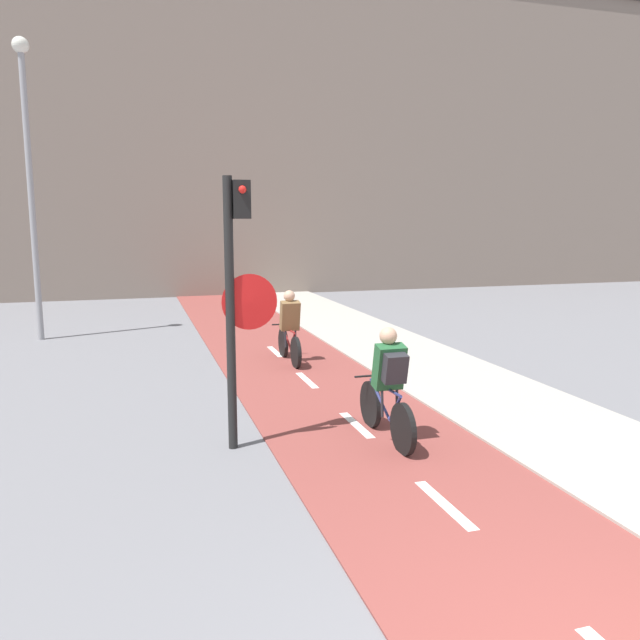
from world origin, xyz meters
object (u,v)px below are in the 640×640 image
traffic_light_pole (237,284)px  street_lamp_far (29,159)px  cyclist_near (388,387)px  cyclist_far (290,330)px

traffic_light_pole → street_lamp_far: size_ratio=0.48×
cyclist_near → cyclist_far: size_ratio=1.03×
cyclist_far → traffic_light_pole: bearing=-111.6°
traffic_light_pole → cyclist_far: (1.71, 4.30, -1.36)m
cyclist_near → street_lamp_far: bearing=120.4°
cyclist_near → cyclist_far: bearing=91.4°
street_lamp_far → cyclist_near: street_lamp_far is taller
street_lamp_far → cyclist_near: bearing=-59.6°
traffic_light_pole → cyclist_near: size_ratio=1.94×
cyclist_near → cyclist_far: cyclist_near is taller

